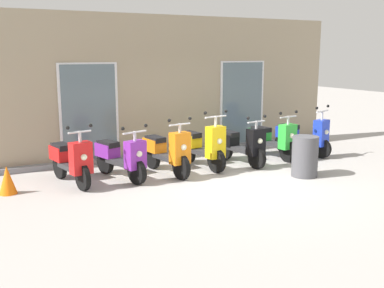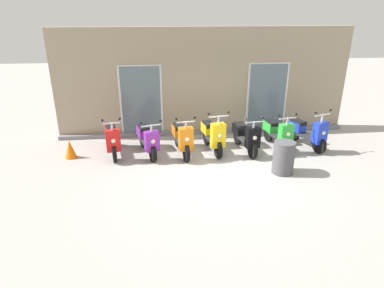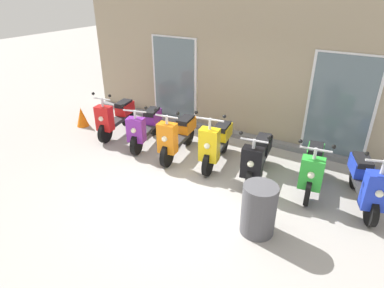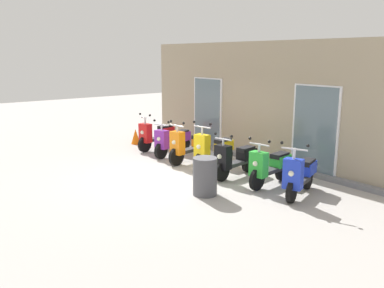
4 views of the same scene
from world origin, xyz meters
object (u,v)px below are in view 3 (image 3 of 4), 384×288
at_px(scooter_blue, 367,182).
at_px(scooter_green, 313,167).
at_px(traffic_cone, 82,117).
at_px(scooter_black, 258,157).
at_px(scooter_orange, 177,135).
at_px(scooter_purple, 145,126).
at_px(scooter_yellow, 216,142).
at_px(scooter_red, 116,116).
at_px(trash_bin, 259,209).

bearing_deg(scooter_blue, scooter_green, 175.95).
bearing_deg(traffic_cone, scooter_black, -0.90).
bearing_deg(scooter_blue, scooter_orange, -178.77).
bearing_deg(scooter_black, scooter_purple, 177.90).
xyz_separation_m(scooter_orange, traffic_cone, (-3.13, 0.09, -0.23)).
xyz_separation_m(scooter_yellow, scooter_black, (0.95, -0.09, -0.04)).
bearing_deg(scooter_red, scooter_purple, -3.14).
relative_size(trash_bin, traffic_cone, 1.61).
height_order(scooter_red, trash_bin, scooter_red).
xyz_separation_m(scooter_blue, trash_bin, (-1.34, -1.56, -0.06)).
bearing_deg(scooter_orange, scooter_red, 175.20).
xyz_separation_m(scooter_black, traffic_cone, (-4.98, 0.08, -0.21)).
bearing_deg(scooter_green, traffic_cone, -179.42).
bearing_deg(scooter_green, scooter_purple, -179.49).
bearing_deg(trash_bin, scooter_green, 75.05).
bearing_deg(scooter_green, scooter_black, -172.22).
distance_m(scooter_green, trash_bin, 1.69).
height_order(scooter_orange, traffic_cone, scooter_orange).
distance_m(scooter_blue, traffic_cone, 6.91).
bearing_deg(traffic_cone, scooter_yellow, 0.10).
relative_size(scooter_red, scooter_yellow, 1.00).
xyz_separation_m(scooter_green, trash_bin, (-0.43, -1.63, -0.06)).
xyz_separation_m(scooter_purple, scooter_black, (2.84, -0.10, 0.01)).
relative_size(scooter_red, trash_bin, 1.86).
relative_size(scooter_purple, trash_bin, 1.89).
bearing_deg(scooter_yellow, scooter_purple, 179.43).
height_order(scooter_green, traffic_cone, scooter_green).
bearing_deg(scooter_black, traffic_cone, 179.10).
relative_size(scooter_purple, scooter_yellow, 1.01).
relative_size(scooter_orange, traffic_cone, 3.14).
distance_m(scooter_orange, traffic_cone, 3.14).
height_order(scooter_black, scooter_green, scooter_green).
xyz_separation_m(scooter_red, trash_bin, (4.40, -1.65, -0.07)).
distance_m(scooter_green, scooter_blue, 0.91).
xyz_separation_m(scooter_purple, traffic_cone, (-2.15, -0.03, -0.19)).
relative_size(scooter_blue, trash_bin, 1.78).
height_order(scooter_purple, scooter_yellow, scooter_yellow).
bearing_deg(scooter_red, scooter_green, -0.23).
bearing_deg(scooter_green, trash_bin, -104.95).
height_order(scooter_blue, trash_bin, scooter_blue).
bearing_deg(scooter_blue, trash_bin, -130.63).
relative_size(scooter_green, traffic_cone, 3.01).
bearing_deg(trash_bin, scooter_purple, 154.98).
xyz_separation_m(scooter_blue, traffic_cone, (-6.90, 0.00, -0.22)).
bearing_deg(trash_bin, scooter_yellow, 134.14).
bearing_deg(scooter_blue, scooter_black, -177.79).
height_order(scooter_blue, traffic_cone, scooter_blue).
relative_size(scooter_red, scooter_blue, 1.04).
bearing_deg(scooter_green, scooter_blue, -4.05).
bearing_deg(scooter_blue, traffic_cone, 179.97).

